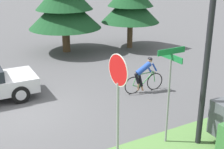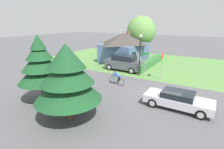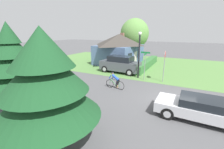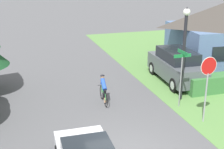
{
  "view_description": "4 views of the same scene",
  "coord_description": "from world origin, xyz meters",
  "px_view_note": "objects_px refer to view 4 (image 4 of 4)",
  "views": [
    {
      "loc": [
        10.2,
        -1.95,
        5.0
      ],
      "look_at": [
        1.11,
        3.09,
        1.22
      ],
      "focal_mm": 50.0,
      "sensor_mm": 36.0,
      "label": 1
    },
    {
      "loc": [
        -13.83,
        -3.0,
        6.03
      ],
      "look_at": [
        -0.72,
        4.65,
        1.41
      ],
      "focal_mm": 28.0,
      "sensor_mm": 36.0,
      "label": 2
    },
    {
      "loc": [
        -10.21,
        -0.31,
        4.63
      ],
      "look_at": [
        0.06,
        4.89,
        1.37
      ],
      "focal_mm": 24.0,
      "sensor_mm": 36.0,
      "label": 3
    },
    {
      "loc": [
        -3.39,
        -9.21,
        6.46
      ],
      "look_at": [
        1.01,
        4.84,
        1.47
      ],
      "focal_mm": 50.0,
      "sensor_mm": 36.0,
      "label": 4
    }
  ],
  "objects_px": {
    "parked_suv_right": "(176,66)",
    "stop_sign": "(208,76)",
    "street_name_sign": "(182,69)",
    "street_lamp": "(184,45)",
    "cyclist": "(104,90)"
  },
  "relations": [
    {
      "from": "cyclist",
      "to": "stop_sign",
      "type": "relative_size",
      "value": 0.59
    },
    {
      "from": "parked_suv_right",
      "to": "street_name_sign",
      "type": "relative_size",
      "value": 1.69
    },
    {
      "from": "stop_sign",
      "to": "street_name_sign",
      "type": "relative_size",
      "value": 1.05
    },
    {
      "from": "stop_sign",
      "to": "street_name_sign",
      "type": "distance_m",
      "value": 1.8
    },
    {
      "from": "parked_suv_right",
      "to": "street_name_sign",
      "type": "distance_m",
      "value": 3.81
    },
    {
      "from": "street_lamp",
      "to": "street_name_sign",
      "type": "bearing_deg",
      "value": -123.28
    },
    {
      "from": "parked_suv_right",
      "to": "street_lamp",
      "type": "xyz_separation_m",
      "value": [
        -1.08,
        -2.54,
        1.93
      ]
    },
    {
      "from": "parked_suv_right",
      "to": "stop_sign",
      "type": "height_order",
      "value": "stop_sign"
    },
    {
      "from": "street_lamp",
      "to": "street_name_sign",
      "type": "distance_m",
      "value": 1.34
    },
    {
      "from": "stop_sign",
      "to": "street_lamp",
      "type": "relative_size",
      "value": 0.63
    },
    {
      "from": "parked_suv_right",
      "to": "stop_sign",
      "type": "xyz_separation_m",
      "value": [
        -1.36,
        -5.1,
        1.17
      ]
    },
    {
      "from": "parked_suv_right",
      "to": "street_lamp",
      "type": "distance_m",
      "value": 3.37
    },
    {
      "from": "street_lamp",
      "to": "stop_sign",
      "type": "bearing_deg",
      "value": -96.18
    },
    {
      "from": "stop_sign",
      "to": "street_name_sign",
      "type": "xyz_separation_m",
      "value": [
        -0.24,
        1.77,
        -0.2
      ]
    },
    {
      "from": "stop_sign",
      "to": "street_name_sign",
      "type": "height_order",
      "value": "stop_sign"
    }
  ]
}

